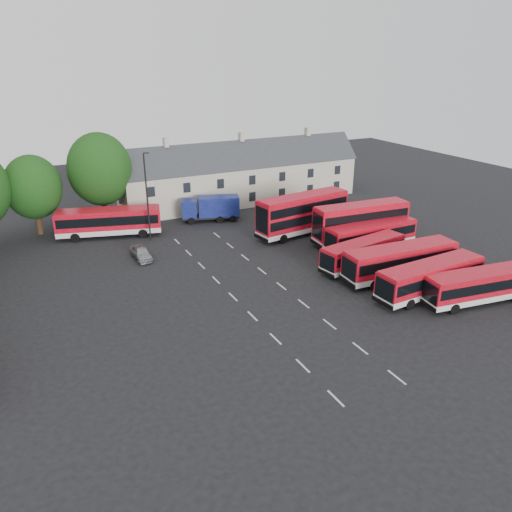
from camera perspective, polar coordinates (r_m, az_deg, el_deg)
The scene contains 14 objects.
ground at distance 43.55m, azimuth -1.57°, elevation -5.75°, with size 140.00×140.00×0.00m, color black.
lane_markings at distance 46.12m, azimuth 0.19°, elevation -4.05°, with size 5.15×33.80×0.01m.
terrace_houses at distance 73.48m, azimuth -1.65°, elevation 9.14°, with size 35.70×7.13×10.06m.
bus_row_a at distance 47.56m, azimuth 24.22°, elevation -2.95°, with size 10.68×3.76×2.96m.
bus_row_b at distance 47.27m, azimuth 19.32°, elevation -2.20°, with size 11.18×3.17×3.13m.
bus_row_c at distance 49.92m, azimuth 16.17°, elevation -0.37°, with size 11.88×3.34×3.32m.
bus_row_d at distance 51.84m, azimuth 12.15°, elevation 0.52°, with size 10.26×3.85×2.83m.
bus_row_e at distance 56.68m, azimuth 13.01°, elevation 2.49°, with size 10.98×2.72×3.09m.
bus_dd_south at distance 58.32m, azimuth 11.89°, elevation 3.95°, with size 11.45×3.45×4.63m.
bus_dd_north at distance 60.07m, azimuth 5.35°, elevation 5.02°, with size 12.19×4.29×4.89m.
bus_north at distance 61.77m, azimuth -16.47°, elevation 3.95°, with size 12.30×5.83×3.39m.
box_truck at distance 65.34m, azimuth -5.13°, elevation 5.55°, with size 7.72×4.37×3.22m.
silver_car at distance 54.41m, azimuth -12.98°, elevation 0.34°, with size 1.62×4.02×1.37m, color #A4A6AC.
lamppost at distance 58.26m, azimuth -12.34°, elevation 6.85°, with size 0.72×0.35×10.32m.
Camera 1 is at (-16.17, -34.95, 20.35)m, focal length 35.00 mm.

